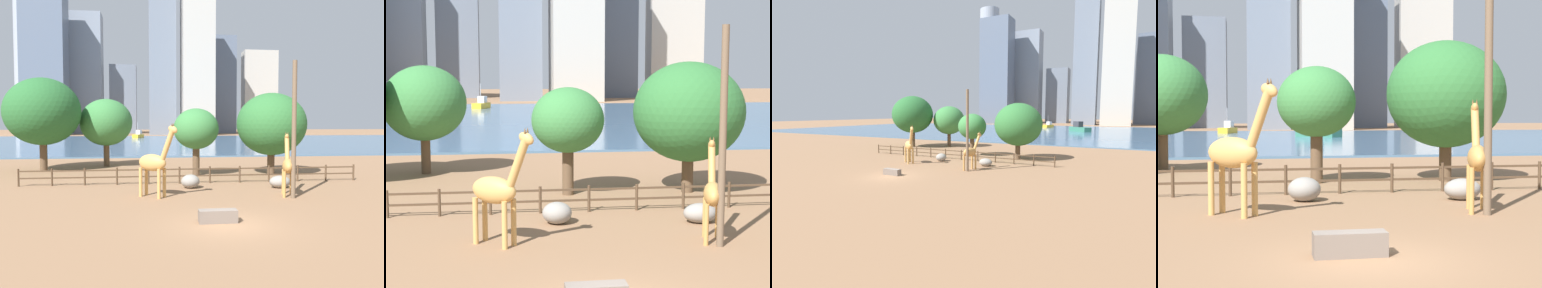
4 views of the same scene
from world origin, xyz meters
TOP-DOWN VIEW (x-y plane):
  - ground_plane at (0.00, 80.00)m, footprint 400.00×400.00m
  - harbor_water at (0.00, 77.00)m, footprint 180.00×86.00m
  - giraffe_tall at (5.31, 6.45)m, footprint 1.31×2.81m
  - giraffe_companion at (-3.17, 6.86)m, footprint 2.68×2.28m
  - utility_pole at (5.33, 5.58)m, footprint 0.28×0.28m
  - boulder_near_fence at (-0.57, 9.91)m, footprint 1.32×1.30m
  - boulder_by_pole at (5.81, 9.25)m, footprint 1.51×1.17m
  - enclosure_fence at (-0.00, 12.00)m, footprint 26.14×0.14m
  - tree_left_large at (-8.02, 24.59)m, footprint 5.58×5.58m
  - tree_center_broad at (0.66, 16.28)m, footprint 4.00×4.00m
  - tree_right_tall at (7.45, 16.10)m, footprint 6.21×6.21m
  - boat_ferry at (7.97, 78.27)m, footprint 7.04×6.98m
  - boat_sailboat at (-6.57, 101.80)m, footprint 3.60×5.74m
  - skyline_tower_needle at (51.79, 165.86)m, footprint 16.72×8.05m
  - skyline_block_central at (-31.50, 160.15)m, footprint 14.69×10.64m
  - skyline_block_left at (-15.12, 166.99)m, footprint 12.37×10.33m
  - skyline_block_right at (31.81, 164.42)m, footprint 13.02×13.32m

SIDE VIEW (x-z plane):
  - ground_plane at x=0.00m, z-range 0.00..0.00m
  - harbor_water at x=0.00m, z-range 0.00..0.20m
  - boulder_by_pole at x=5.81m, z-range 0.00..0.88m
  - boulder_near_fence at x=-0.57m, z-range 0.00..0.97m
  - enclosure_fence at x=0.00m, z-range 0.11..1.41m
  - boat_sailboat at x=-6.57m, z-range -1.42..3.44m
  - boat_ferry at x=7.97m, z-range -0.32..2.89m
  - giraffe_tall at x=5.31m, z-range -0.10..3.95m
  - giraffe_companion at x=-3.17m, z-range -0.15..4.51m
  - tree_center_broad at x=0.66m, z-range 1.13..7.08m
  - utility_pole at x=5.33m, z-range 0.00..8.45m
  - tree_right_tall at x=7.45m, z-range 0.87..8.22m
  - tree_left_large at x=-8.02m, z-range 1.09..8.35m
  - skyline_block_left at x=-15.12m, z-range 0.00..32.35m
  - skyline_tower_needle at x=51.79m, z-range 0.00..40.48m
  - skyline_block_right at x=31.81m, z-range 0.00..46.20m
  - skyline_block_central at x=-31.50m, z-range 0.00..54.31m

